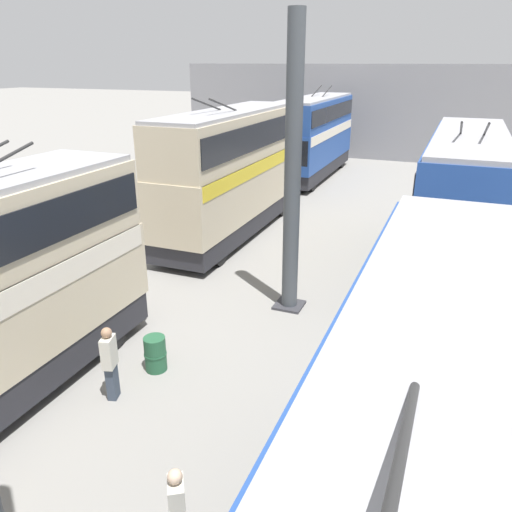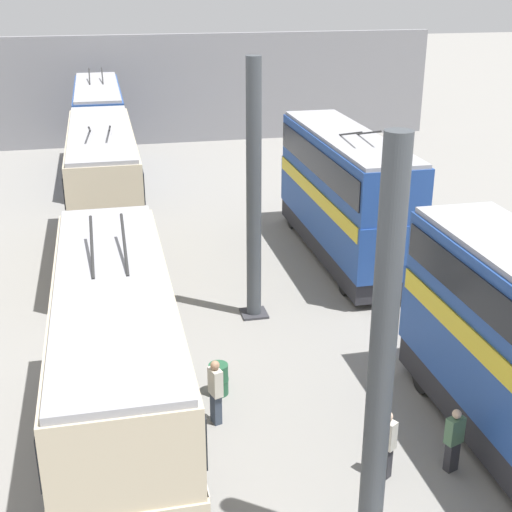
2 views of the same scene
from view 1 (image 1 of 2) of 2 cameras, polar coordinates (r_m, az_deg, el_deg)
name	(u,v)px [view 1 (image 1 of 2)]	position (r m, az deg, el deg)	size (l,w,h in m)	color
depot_back_wall	(404,114)	(40.47, 16.53, 15.30)	(0.50, 36.00, 7.04)	gray
support_column_far	(293,177)	(14.42, 4.20, 9.02)	(0.87, 0.87, 8.50)	#42474C
bus_left_far	(462,199)	(18.37, 22.50, 6.04)	(10.27, 2.54, 5.64)	black
bus_right_mid	(231,166)	(21.49, -2.93, 10.18)	(10.06, 2.54, 5.97)	black
bus_right_far	(315,132)	(33.56, 6.72, 13.88)	(10.66, 2.54, 5.72)	black
person_by_right_row	(110,361)	(11.80, -16.35, -11.47)	(0.47, 0.35, 1.81)	#384251
oil_drum	(155,354)	(12.80, -11.43, -10.88)	(0.56, 0.56, 0.90)	#235638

